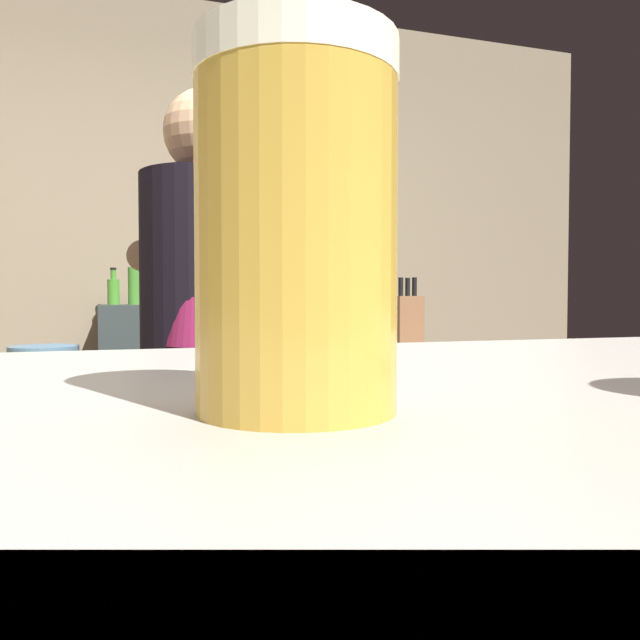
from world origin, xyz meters
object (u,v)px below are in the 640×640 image
Objects in this scene: bartender at (208,359)px; mixing_bowl at (44,355)px; pint_glass_far at (296,229)px; knife_block at (407,321)px; bottle_olive_oil at (134,284)px; chefs_knife at (277,355)px; bottle_vinegar at (113,290)px; bottle_hot_sauce at (158,289)px.

bartender reaches higher than mixing_bowl.
pint_glass_far reaches higher than mixing_bowl.
knife_block is 1.38× the size of mixing_bowl.
knife_block is 1.47m from bottle_olive_oil.
bottle_olive_oil is at bearing 130.37° from knife_block.
pint_glass_far is (0.27, -1.77, 0.19)m from mixing_bowl.
chefs_knife is 1.87× the size of pint_glass_far.
knife_block is 0.54m from chefs_knife.
bartender reaches higher than chefs_knife.
chefs_knife is 1.36m from bottle_vinegar.
bartender is 0.95m from knife_block.
bottle_olive_oil is at bearing 89.67° from pint_glass_far.
knife_block is 1.36m from bottle_hot_sauce.
chefs_knife is 1.21m from bottle_hot_sauce.
knife_block is 2.10× the size of pint_glass_far.
knife_block is 1.01× the size of bottle_olive_oil.
mixing_bowl is at bearing -102.86° from bottle_olive_oil.
bottle_vinegar is at bearing 81.68° from mixing_bowl.
bartender is 6.82× the size of chefs_knife.
bottle_vinegar is (-0.24, 1.65, 0.19)m from bartender.
pint_glass_far is 0.48× the size of bottle_olive_oil.
knife_block reaches higher than chefs_knife.
bartender is 8.41× the size of mixing_bowl.
bottle_olive_oil reaches higher than pint_glass_far.
bottle_hot_sauce is (-0.03, 1.56, 0.20)m from bartender.
bottle_hot_sauce is at bearing 19.55° from bartender.
bottle_olive_oil is at bearing 77.14° from mixing_bowl.
bottle_vinegar is at bearing 156.09° from bottle_hot_sauce.
bottle_vinegar is at bearing 120.34° from chefs_knife.
bottle_hot_sauce is at bearing 112.86° from chefs_knife.
pint_glass_far is (-0.44, -1.81, 0.21)m from chefs_knife.
bottle_olive_oil is at bearing 23.37° from bartender.
mixing_bowl is at bearing -169.24° from chefs_knife.
mixing_bowl reaches higher than chefs_knife.
pint_glass_far is (-0.16, -1.40, 0.18)m from bartender.
knife_block is 1.56m from bottle_vinegar.
bartender is 1.57m from bottle_hot_sauce.
knife_block is at bearing -47.68° from bottle_vinegar.
bottle_olive_oil is (-0.95, 1.12, 0.16)m from knife_block.
chefs_knife is 1.87m from pint_glass_far.
bottle_vinegar is at bearing 91.51° from pint_glass_far.
mixing_bowl is at bearing 98.60° from pint_glass_far.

